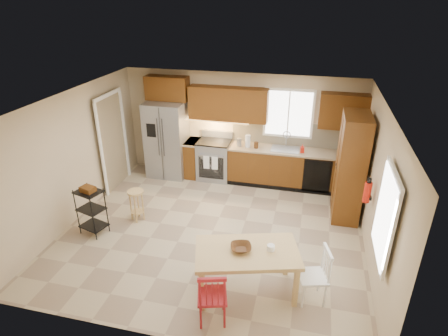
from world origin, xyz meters
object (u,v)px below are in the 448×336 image
object	(u,v)px
fire_extinguisher	(367,192)
bar_stool	(137,205)
table_bowl	(241,250)
table_jar	(271,249)
range_stove	(214,160)
chair_white	(313,276)
chair_red	(212,295)
utility_cart	(92,211)
soap_bottle	(302,148)
refrigerator	(167,139)
dining_table	(247,271)
pantry	(350,168)

from	to	relation	value
fire_extinguisher	bar_stool	xyz separation A→B (m)	(-4.18, -0.12, -0.78)
table_bowl	table_jar	distance (m)	0.43
range_stove	chair_white	bearing A→B (deg)	-55.80
chair_red	table_jar	world-z (taller)	chair_red
range_stove	chair_white	world-z (taller)	range_stove
range_stove	table_bowl	bearing A→B (deg)	-69.28
bar_stool	utility_cart	xyz separation A→B (m)	(-0.60, -0.60, 0.14)
soap_bottle	refrigerator	bearing A→B (deg)	179.55
refrigerator	soap_bottle	xyz separation A→B (m)	(3.18, -0.02, 0.09)
dining_table	chair_white	world-z (taller)	chair_white
pantry	utility_cart	size ratio (longest dim) A/B	2.28
soap_bottle	table_jar	xyz separation A→B (m)	(-0.26, -3.40, -0.23)
pantry	refrigerator	bearing A→B (deg)	167.38
fire_extinguisher	utility_cart	xyz separation A→B (m)	(-4.78, -0.72, -0.64)
dining_table	table_bowl	distance (m)	0.38
refrigerator	chair_red	distance (m)	4.75
pantry	dining_table	bearing A→B (deg)	-120.66
dining_table	table_bowl	xyz separation A→B (m)	(-0.09, 0.00, 0.37)
utility_cart	soap_bottle	bearing A→B (deg)	52.71
bar_stool	table_jar	bearing A→B (deg)	-37.89
table_jar	fire_extinguisher	bearing A→B (deg)	45.75
dining_table	chair_white	xyz separation A→B (m)	(0.95, 0.05, 0.07)
table_bowl	bar_stool	distance (m)	2.78
refrigerator	table_bowl	distance (m)	4.32
range_stove	dining_table	distance (m)	3.86
table_jar	bar_stool	size ratio (longest dim) A/B	0.19
soap_bottle	fire_extinguisher	size ratio (longest dim) A/B	0.53
fire_extinguisher	table_jar	xyz separation A→B (m)	(-1.41, -1.45, -0.34)
fire_extinguisher	chair_red	size ratio (longest dim) A/B	0.41
soap_bottle	bar_stool	bearing A→B (deg)	-145.67
fire_extinguisher	table_jar	world-z (taller)	fire_extinguisher
utility_cart	chair_red	bearing A→B (deg)	-12.19
refrigerator	range_stove	bearing A→B (deg)	2.99
table_bowl	table_jar	size ratio (longest dim) A/B	2.49
soap_bottle	chair_red	world-z (taller)	soap_bottle
refrigerator	chair_red	world-z (taller)	refrigerator
pantry	chair_white	size ratio (longest dim) A/B	2.40
refrigerator	chair_red	xyz separation A→B (m)	(2.25, -4.16, -0.47)
chair_white	table_jar	bearing A→B (deg)	69.84
table_bowl	chair_white	bearing A→B (deg)	2.74
table_bowl	utility_cart	xyz separation A→B (m)	(-2.95, 0.82, -0.27)
fire_extinguisher	bar_stool	size ratio (longest dim) A/B	0.56
pantry	bar_stool	xyz separation A→B (m)	(-3.98, -1.17, -0.73)
refrigerator	range_stove	size ratio (longest dim) A/B	1.98
chair_white	pantry	bearing A→B (deg)	-29.18
range_stove	fire_extinguisher	world-z (taller)	fire_extinguisher
table_bowl	utility_cart	world-z (taller)	utility_cart
soap_bottle	chair_red	distance (m)	4.28
refrigerator	dining_table	bearing A→B (deg)	-53.55
range_stove	dining_table	xyz separation A→B (m)	(1.45, -3.57, -0.10)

